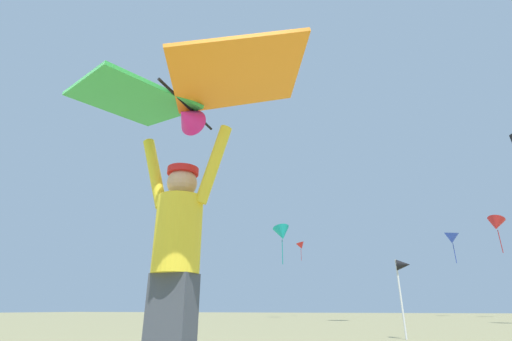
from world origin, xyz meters
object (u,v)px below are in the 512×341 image
(kite_flyer_person, at_px, (176,257))
(distant_kite_teal_low_right, at_px, (282,233))
(distant_kite_red_far_center, at_px, (301,246))
(distant_kite_blue_mid_right, at_px, (452,238))
(marker_flag, at_px, (403,269))
(held_stunt_kite, at_px, (182,94))
(distant_kite_red_high_left, at_px, (496,224))

(kite_flyer_person, relative_size, distant_kite_teal_low_right, 0.65)
(distant_kite_red_far_center, distance_m, distant_kite_teal_low_right, 8.11)
(distant_kite_blue_mid_right, bearing_deg, marker_flag, -101.00)
(kite_flyer_person, xyz_separation_m, distant_kite_blue_mid_right, (7.20, 34.66, 5.70))
(distant_kite_blue_mid_right, bearing_deg, held_stunt_kite, -101.70)
(distant_kite_red_high_left, bearing_deg, distant_kite_teal_low_right, -156.46)
(distant_kite_teal_low_right, bearing_deg, distant_kite_blue_mid_right, 40.54)
(distant_kite_red_far_center, xyz_separation_m, distant_kite_teal_low_right, (0.43, -8.09, -0.34))
(held_stunt_kite, distance_m, distant_kite_red_high_left, 32.33)
(held_stunt_kite, distance_m, distant_kite_red_far_center, 32.58)
(distant_kite_red_high_left, height_order, distant_kite_teal_low_right, distant_kite_red_high_left)
(distant_kite_red_far_center, relative_size, distant_kite_teal_low_right, 0.61)
(kite_flyer_person, relative_size, distant_kite_blue_mid_right, 0.67)
(kite_flyer_person, relative_size, marker_flag, 1.20)
(distant_kite_blue_mid_right, height_order, distant_kite_teal_low_right, distant_kite_blue_mid_right)
(kite_flyer_person, xyz_separation_m, distant_kite_red_high_left, (9.83, 30.35, 5.89))
(distant_kite_red_far_center, height_order, distant_kite_red_high_left, distant_kite_red_high_left)
(kite_flyer_person, xyz_separation_m, distant_kite_red_far_center, (-6.22, 31.63, 5.27))
(held_stunt_kite, relative_size, distant_kite_teal_low_right, 0.76)
(held_stunt_kite, distance_m, distant_kite_teal_low_right, 24.61)
(kite_flyer_person, xyz_separation_m, distant_kite_teal_low_right, (-5.80, 23.54, 4.93))
(held_stunt_kite, height_order, distant_kite_blue_mid_right, distant_kite_blue_mid_right)
(distant_kite_teal_low_right, bearing_deg, kite_flyer_person, -76.17)
(kite_flyer_person, relative_size, distant_kite_red_high_left, 0.64)
(kite_flyer_person, bearing_deg, distant_kite_red_far_center, 101.13)
(held_stunt_kite, bearing_deg, distant_kite_red_far_center, 101.09)
(distant_kite_blue_mid_right, relative_size, distant_kite_teal_low_right, 0.98)
(distant_kite_teal_low_right, bearing_deg, distant_kite_red_high_left, 23.54)
(distant_kite_red_high_left, bearing_deg, marker_flag, -108.73)
(distant_kite_blue_mid_right, bearing_deg, distant_kite_red_high_left, -58.61)
(distant_kite_red_far_center, height_order, distant_kite_blue_mid_right, distant_kite_blue_mid_right)
(distant_kite_red_high_left, distance_m, distant_kite_blue_mid_right, 5.05)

